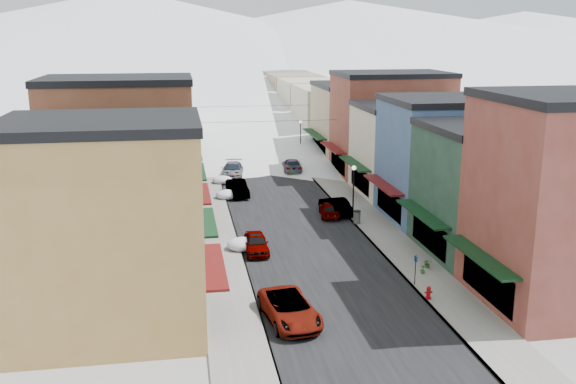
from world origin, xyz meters
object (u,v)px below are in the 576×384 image
object	(u,v)px
fire_hydrant	(428,293)
trash_can	(357,217)
car_green_sedan	(335,206)
streetlamp_near	(353,185)
car_white_suv	(290,309)
car_dark_hatch	(238,188)
car_silver_sedan	(256,243)

from	to	relation	value
fire_hydrant	trash_can	bearing A→B (deg)	90.00
car_green_sedan	streetlamp_near	distance (m)	3.27
trash_can	streetlamp_near	distance (m)	2.80
car_green_sedan	fire_hydrant	bearing A→B (deg)	86.20
fire_hydrant	streetlamp_near	distance (m)	17.64
fire_hydrant	trash_can	size ratio (longest dim) A/B	0.74
trash_can	streetlamp_near	world-z (taller)	streetlamp_near
car_white_suv	streetlamp_near	xyz separation A→B (m)	(8.76, 18.80, 2.29)
car_dark_hatch	streetlamp_near	bearing A→B (deg)	-53.17
car_white_suv	car_green_sedan	xyz separation A→B (m)	(7.69, 20.86, -0.01)
car_white_suv	car_green_sedan	distance (m)	22.24
car_white_suv	fire_hydrant	distance (m)	8.81
car_white_suv	streetlamp_near	size ratio (longest dim) A/B	1.21
car_dark_hatch	car_silver_sedan	bearing A→B (deg)	-95.99
car_green_sedan	streetlamp_near	xyz separation A→B (m)	(1.07, -2.06, 2.30)
car_silver_sedan	streetlamp_near	distance (m)	11.80
car_white_suv	car_dark_hatch	distance (m)	28.78
fire_hydrant	streetlamp_near	xyz separation A→B (m)	(0.06, 17.46, 2.54)
streetlamp_near	trash_can	bearing A→B (deg)	-92.40
fire_hydrant	streetlamp_near	size ratio (longest dim) A/B	0.17
car_white_suv	car_green_sedan	size ratio (longest dim) A/B	1.20
car_silver_sedan	streetlamp_near	size ratio (longest dim) A/B	0.91
car_silver_sedan	car_dark_hatch	size ratio (longest dim) A/B	0.89
car_silver_sedan	fire_hydrant	xyz separation A→B (m)	(9.16, -10.49, -0.20)
car_silver_sedan	car_green_sedan	size ratio (longest dim) A/B	0.91
car_white_suv	trash_can	xyz separation A→B (m)	(8.70, 17.28, -0.07)
car_silver_sedan	car_green_sedan	xyz separation A→B (m)	(8.16, 9.03, 0.04)
streetlamp_near	fire_hydrant	bearing A→B (deg)	-90.21
car_dark_hatch	streetlamp_near	world-z (taller)	streetlamp_near
fire_hydrant	streetlamp_near	world-z (taller)	streetlamp_near
car_dark_hatch	car_white_suv	bearing A→B (deg)	-94.79
fire_hydrant	car_dark_hatch	bearing A→B (deg)	108.09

